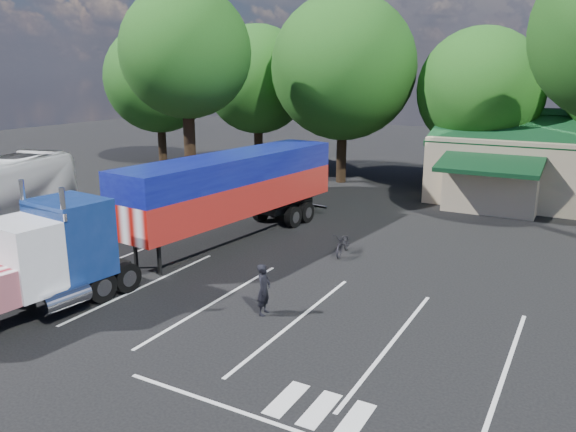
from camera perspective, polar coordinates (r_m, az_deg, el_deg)
The scene contains 10 objects.
ground at distance 24.70m, azimuth 0.82°, elevation -3.92°, with size 120.00×120.00×0.00m, color black.
tree_row_a at distance 49.73m, azimuth -13.01°, elevation 13.43°, with size 9.00×9.00×11.68m.
tree_row_b at distance 45.36m, azimuth -3.11°, elevation 13.66°, with size 8.40×8.40×11.35m.
tree_row_c at distance 40.20m, azimuth 5.66°, elevation 14.79°, with size 10.00×10.00×13.05m.
tree_row_d at distance 38.83m, azimuth 18.95°, elevation 11.96°, with size 8.00×8.00×10.60m.
tree_near_left at distance 34.29m, azimuth -10.35°, elevation 15.98°, with size 7.60×7.60×12.65m.
semi_truck at distance 24.43m, azimuth -9.63°, elevation 1.57°, with size 4.77×20.60×4.28m.
woman at distance 18.57m, azimuth -2.48°, elevation -7.45°, with size 0.63×0.42×1.74m, color black.
bicycle at distance 24.66m, azimuth 5.62°, elevation -2.78°, with size 0.67×1.93×1.01m, color black.
silver_sedan at distance 35.90m, azimuth 18.72°, elevation 2.31°, with size 1.45×4.17×1.37m, color #B6B8BF.
Camera 1 is at (11.05, -20.66, 7.83)m, focal length 35.00 mm.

